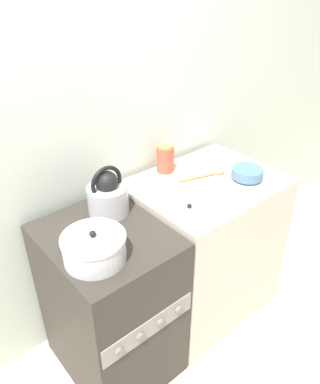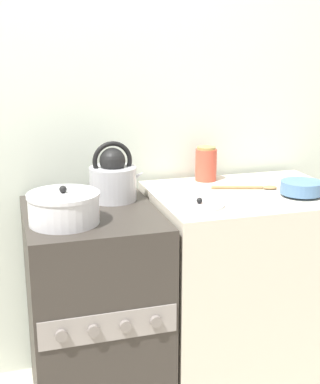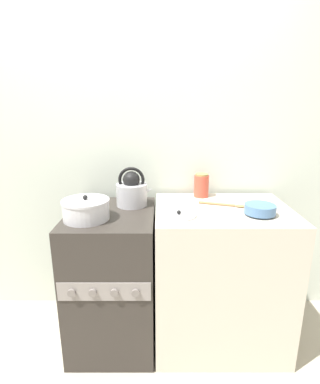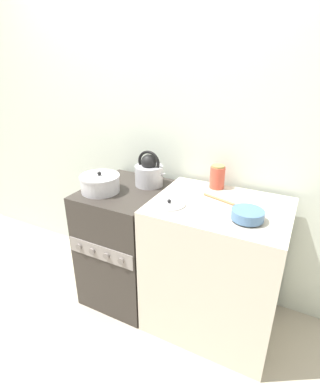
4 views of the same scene
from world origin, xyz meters
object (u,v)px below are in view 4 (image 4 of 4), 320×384
Objects in this scene: storage_jar at (217,177)px; loose_pot_lid at (169,204)px; kettle at (149,172)px; stove at (127,242)px; cooking_pot at (100,183)px; enamel_bowl at (248,215)px.

storage_jar is 0.43m from loose_pot_lid.
kettle is 1.59× the size of storage_jar.
loose_pot_lid is at bearing -43.32° from kettle.
storage_jar is at bearing 23.16° from stove.
cooking_pot is 1.68× the size of storage_jar.
kettle reaches higher than storage_jar.
kettle is 0.79m from enamel_bowl.
stove is 0.53m from cooking_pot.
enamel_bowl is at bearing -19.01° from kettle.
enamel_bowl is (0.99, -0.00, 0.00)m from cooking_pot.
stove is 5.58× the size of storage_jar.
kettle is 0.95× the size of cooking_pot.
storage_jar reaches higher than cooking_pot.
cooking_pot is (-0.12, -0.11, 0.50)m from stove.
storage_jar is 0.81× the size of loose_pot_lid.
loose_pot_lid is (0.29, -0.27, -0.06)m from kettle.
enamel_bowl is at bearing -0.26° from cooking_pot.
kettle reaches higher than stove.
kettle is at bearing 160.99° from enamel_bowl.
cooking_pot is (-0.24, -0.25, -0.04)m from kettle.
enamel_bowl is 0.89× the size of loose_pot_lid.
loose_pot_lid is (-0.18, -0.38, -0.07)m from storage_jar.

